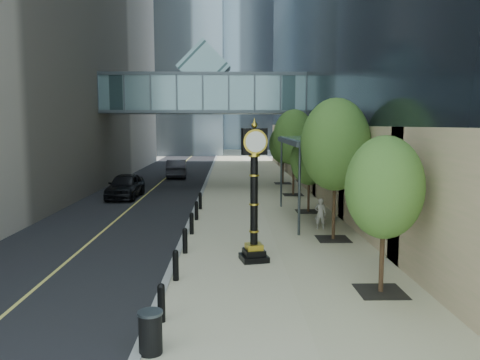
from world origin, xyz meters
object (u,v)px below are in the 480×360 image
object	(u,v)px
street_clock	(254,202)
pedestrian	(320,214)
trash_bin	(150,334)
car_near	(125,186)
car_far	(177,169)

from	to	relation	value
street_clock	pedestrian	bearing A→B (deg)	43.89
pedestrian	trash_bin	bearing A→B (deg)	70.26
street_clock	car_near	bearing A→B (deg)	105.62
street_clock	car_far	world-z (taller)	street_clock
street_clock	pedestrian	distance (m)	6.39
trash_bin	car_near	distance (m)	22.97
car_far	trash_bin	bearing A→B (deg)	91.06
trash_bin	car_far	bearing A→B (deg)	95.43
pedestrian	car_far	world-z (taller)	car_far
street_clock	car_far	bearing A→B (deg)	89.83
trash_bin	car_near	bearing A→B (deg)	103.73
pedestrian	car_far	distance (m)	24.53
trash_bin	car_far	size ratio (longest dim) A/B	0.17
trash_bin	car_far	distance (m)	34.97
street_clock	trash_bin	bearing A→B (deg)	-122.94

